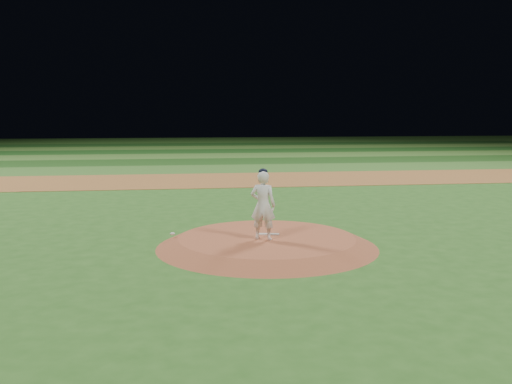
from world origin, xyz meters
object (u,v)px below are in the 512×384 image
Objects in this scene: pitchers_mound at (267,242)px; pitcher_on_mound at (263,205)px; pitching_rubber at (269,234)px; rosin_bag at (172,234)px.

pitcher_on_mound is (-0.14, -0.26, 0.98)m from pitchers_mound.
rosin_bag is (-2.42, 0.28, 0.02)m from pitching_rubber.
rosin_bag reaches higher than pitchers_mound.
rosin_bag reaches higher than pitching_rubber.
pitchers_mound is 0.31m from pitching_rubber.
pitchers_mound is at bearing 61.40° from pitcher_on_mound.
pitcher_on_mound is (2.19, -0.79, 0.82)m from rosin_bag.
pitcher_on_mound is at bearing -118.60° from pitchers_mound.
pitcher_on_mound reaches higher than pitchers_mound.
pitching_rubber is 2.44m from rosin_bag.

